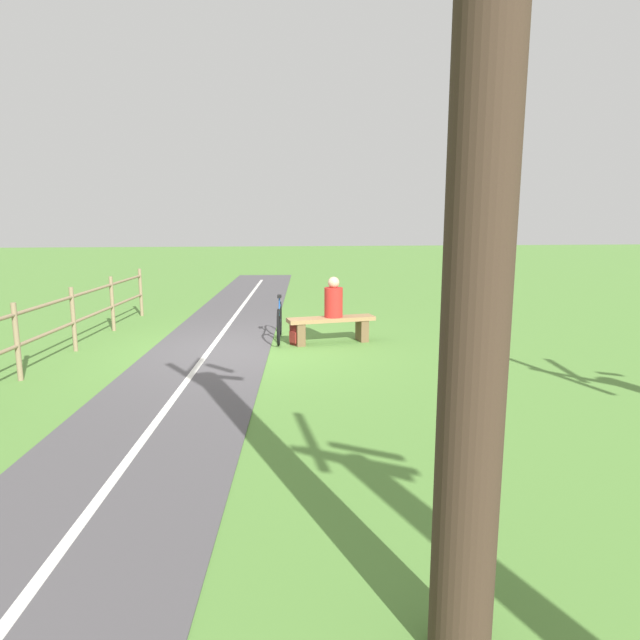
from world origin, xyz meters
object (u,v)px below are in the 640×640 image
object	(u,v)px
person_seated	(334,300)
bicycle	(279,322)
backpack	(297,333)
bench	(331,325)
tree_far_left	(483,218)

from	to	relation	value
person_seated	bicycle	world-z (taller)	person_seated
bicycle	backpack	world-z (taller)	bicycle
bench	backpack	size ratio (longest dim) A/B	3.74
bicycle	tree_far_left	size ratio (longest dim) A/B	0.33
bench	backpack	xyz separation A→B (m)	(0.68, 0.11, -0.12)
person_seated	tree_far_left	bearing A→B (deg)	76.95
person_seated	bench	bearing A→B (deg)	-0.00
bench	bicycle	bearing A→B (deg)	-29.96
bench	person_seated	bearing A→B (deg)	180.00
backpack	tree_far_left	xyz separation A→B (m)	(-0.40, 7.89, 2.20)
bench	backpack	distance (m)	0.70
person_seated	bicycle	distance (m)	1.21
person_seated	tree_far_left	world-z (taller)	tree_far_left
bicycle	tree_far_left	bearing A→B (deg)	9.04
backpack	bicycle	bearing A→B (deg)	-54.71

